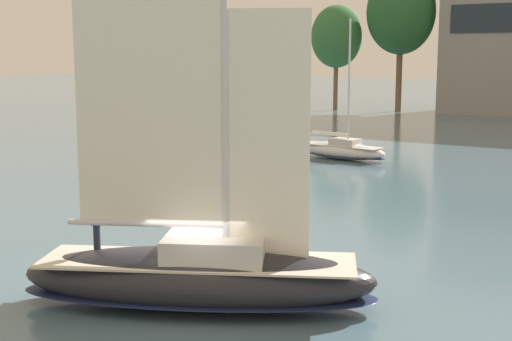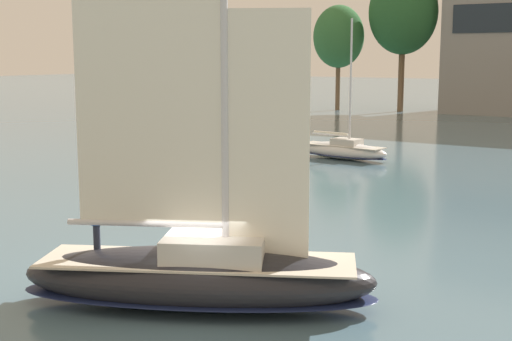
{
  "view_description": "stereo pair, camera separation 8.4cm",
  "coord_description": "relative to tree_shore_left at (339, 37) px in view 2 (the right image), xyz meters",
  "views": [
    {
      "loc": [
        11.79,
        -15.27,
        7.0
      ],
      "look_at": [
        0.0,
        3.0,
        3.49
      ],
      "focal_mm": 50.0,
      "sensor_mm": 36.0,
      "label": 1
    },
    {
      "loc": [
        11.86,
        -15.22,
        7.0
      ],
      "look_at": [
        0.0,
        3.0,
        3.49
      ],
      "focal_mm": 50.0,
      "sensor_mm": 36.0,
      "label": 2
    }
  ],
  "objects": [
    {
      "name": "ground_plane",
      "position": [
        29.92,
        -68.42,
        -9.4
      ],
      "size": [
        400.0,
        400.0,
        0.0
      ],
      "primitive_type": "plane",
      "color": "slate"
    },
    {
      "name": "tree_shore_left",
      "position": [
        0.0,
        0.0,
        0.0
      ],
      "size": [
        6.52,
        6.52,
        13.42
      ],
      "color": "brown",
      "rests_on": "ground"
    },
    {
      "name": "tree_shore_center",
      "position": [
        7.73,
        2.27,
        2.91
      ],
      "size": [
        8.54,
        8.54,
        17.58
      ],
      "color": "brown",
      "rests_on": "ground"
    },
    {
      "name": "sailboat_main",
      "position": [
        29.93,
        -68.41,
        -8.3
      ],
      "size": [
        10.26,
        7.08,
        13.84
      ],
      "color": "#232328",
      "rests_on": "ground"
    },
    {
      "name": "sailboat_moored_mid_channel",
      "position": [
        20.39,
        -39.9,
        -8.75
      ],
      "size": [
        7.03,
        2.66,
        9.45
      ],
      "color": "silver",
      "rests_on": "ground"
    }
  ]
}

